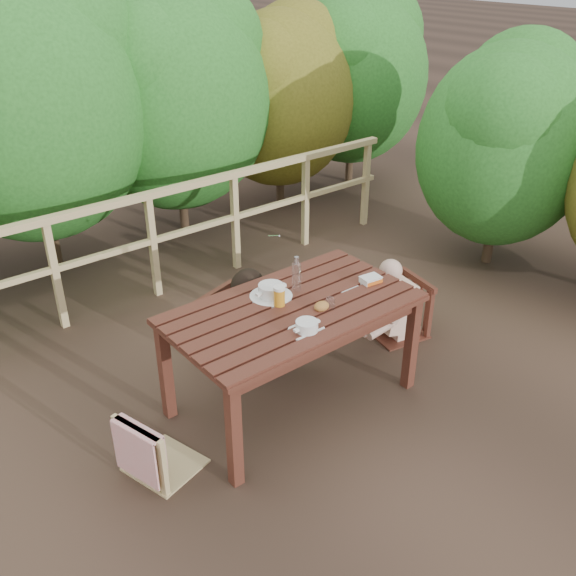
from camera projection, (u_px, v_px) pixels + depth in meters
ground at (292, 399)px, 4.60m from camera, size 60.00×60.00×0.00m
table at (292, 355)px, 4.41m from camera, size 1.67×0.94×0.77m
chair_left at (159, 415)px, 3.81m from camera, size 0.51×0.51×0.83m
chair_far at (234, 303)px, 4.82m from camera, size 0.61×0.61×1.00m
chair_right at (399, 286)px, 5.17m from camera, size 0.52×0.52×0.90m
woman at (232, 288)px, 4.78m from camera, size 0.65×0.73×1.24m
diner_right at (403, 271)px, 5.12m from camera, size 0.65×0.56×1.15m
railing at (153, 245)px, 5.72m from camera, size 5.60×0.10×1.01m
hedge_row at (116, 61)px, 6.09m from camera, size 6.60×1.60×3.80m
soup_near at (307, 327)px, 3.94m from camera, size 0.24×0.24×0.08m
soup_far at (271, 291)px, 4.32m from camera, size 0.30×0.30×0.10m
bread_roll at (322, 306)px, 4.17m from camera, size 0.11×0.08×0.07m
beer_glass at (279, 297)px, 4.19m from camera, size 0.08×0.08×0.15m
bottle at (296, 275)px, 4.34m from camera, size 0.07×0.07×0.27m
tumbler at (330, 303)px, 4.20m from camera, size 0.06×0.06×0.08m
butter_tub at (370, 280)px, 4.50m from camera, size 0.15×0.12×0.06m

